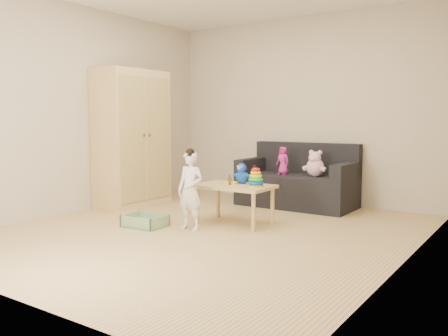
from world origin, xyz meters
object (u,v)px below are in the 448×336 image
Objects in this scene: wardrobe at (132,139)px; sofa at (296,191)px; play_table at (235,204)px; toddler at (190,191)px.

wardrobe is 1.20× the size of sofa.
wardrobe reaches higher than play_table.
toddler is at bearing -24.23° from wardrobe.
wardrobe is at bearing -147.72° from sofa.
wardrobe is 2.33m from sofa.
play_table is 0.59m from toddler.
wardrobe reaches higher than toddler.
play_table is (-0.11, -1.36, 0.01)m from sofa.
toddler is (-0.33, -1.88, 0.20)m from sofa.
toddler is (-0.23, -0.51, 0.19)m from play_table.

